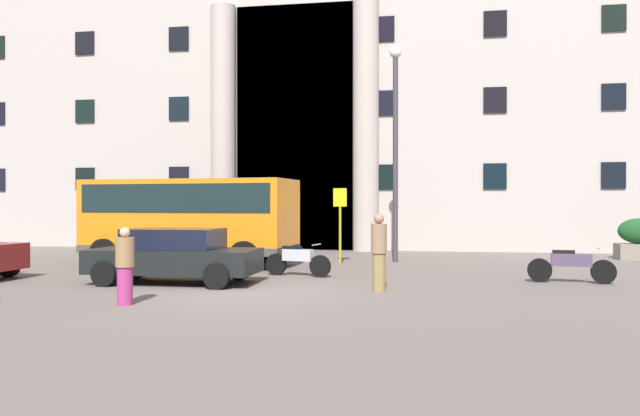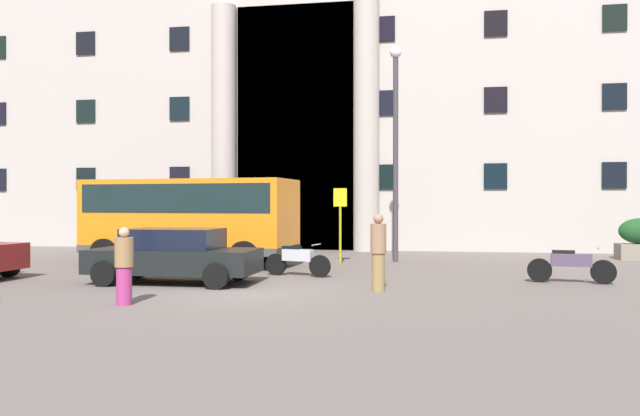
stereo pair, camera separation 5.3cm
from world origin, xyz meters
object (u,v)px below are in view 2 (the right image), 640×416
Objects in this scene: hedge_planter_entrance_right at (103,232)px; pedestrian_man_crossing at (124,266)px; parked_compact_extra at (174,255)px; motorcycle_near_kerb at (192,258)px; orange_minibus at (190,214)px; motorcycle_far_end at (296,260)px; bus_stop_sign at (340,217)px; scooter_by_planter at (569,265)px; pedestrian_woman_dark_dress at (378,252)px; hedge_planter_far_west at (214,235)px; lamppost_plaza_centre at (396,136)px.

hedge_planter_entrance_right is 14.36m from pedestrian_man_crossing.
pedestrian_man_crossing is at bearing -83.37° from parked_compact_extra.
motorcycle_near_kerb is 1.27× the size of pedestrian_man_crossing.
orange_minibus is 4.67m from motorcycle_far_end.
pedestrian_man_crossing is (7.32, -12.35, -0.07)m from hedge_planter_entrance_right.
motorcycle_far_end is (2.95, 0.18, -0.00)m from motorcycle_near_kerb.
bus_stop_sign is 10.84m from hedge_planter_entrance_right.
pedestrian_woman_dark_dress reaches higher than scooter_by_planter.
hedge_planter_far_west is at bearing 103.49° from parked_compact_extra.
parked_compact_extra is 3.35m from pedestrian_man_crossing.
pedestrian_woman_dark_dress reaches higher than hedge_planter_entrance_right.
lamppost_plaza_centre reaches higher than pedestrian_woman_dark_dress.
hedge_planter_entrance_right reaches higher than motorcycle_far_end.
hedge_planter_far_west is 0.87× the size of scooter_by_planter.
hedge_planter_far_west reaches higher than pedestrian_man_crossing.
orange_minibus reaches higher than pedestrian_woman_dark_dress.
bus_stop_sign reaches higher than parked_compact_extra.
scooter_by_planter is 0.28× the size of lamppost_plaza_centre.
scooter_by_planter is at bearing 3.23° from motorcycle_near_kerb.
hedge_planter_entrance_right is 0.88× the size of motorcycle_near_kerb.
pedestrian_man_crossing is at bearing -78.99° from motorcycle_near_kerb.
scooter_by_planter is (6.37, -4.02, -1.09)m from bus_stop_sign.
parked_compact_extra is 9.21m from lamppost_plaza_centre.
pedestrian_man_crossing is at bearing -99.30° from motorcycle_far_end.
motorcycle_far_end is at bearing -99.45° from pedestrian_woman_dark_dress.
pedestrian_man_crossing reaches higher than scooter_by_planter.
orange_minibus reaches higher than motorcycle_near_kerb.
hedge_planter_entrance_right is 0.94× the size of hedge_planter_far_west.
bus_stop_sign is 1.45× the size of hedge_planter_entrance_right.
orange_minibus is 4.88m from bus_stop_sign.
orange_minibus is at bearing 164.83° from motorcycle_far_end.
bus_stop_sign is at bearing -17.59° from hedge_planter_entrance_right.
pedestrian_man_crossing is (-4.76, -2.80, -0.13)m from pedestrian_woman_dark_dress.
pedestrian_woman_dark_dress is at bearing -89.97° from lamppost_plaza_centre.
hedge_planter_entrance_right is 12.77m from lamppost_plaza_centre.
bus_stop_sign reaches higher than hedge_planter_far_west.
orange_minibus is at bearing -40.18° from hedge_planter_entrance_right.
orange_minibus reaches higher than motorcycle_far_end.
motorcycle_far_end is at bearing 7.49° from motorcycle_near_kerb.
scooter_by_planter is 1.19× the size of pedestrian_woman_dark_dress.
orange_minibus is 7.79m from pedestrian_man_crossing.
pedestrian_man_crossing reaches higher than motorcycle_far_end.
parked_compact_extra is at bearing -52.44° from hedge_planter_entrance_right.
orange_minibus is 3.89× the size of pedestrian_woman_dark_dress.
orange_minibus is at bearing -79.68° from hedge_planter_far_west.
hedge_planter_far_west is 1.04× the size of pedestrian_woman_dark_dress.
pedestrian_woman_dark_dress is at bearing -74.24° from bus_stop_sign.
orange_minibus reaches higher than pedestrian_man_crossing.
hedge_planter_entrance_right is 0.82× the size of scooter_by_planter.
lamppost_plaza_centre is at bearing 26.45° from orange_minibus.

